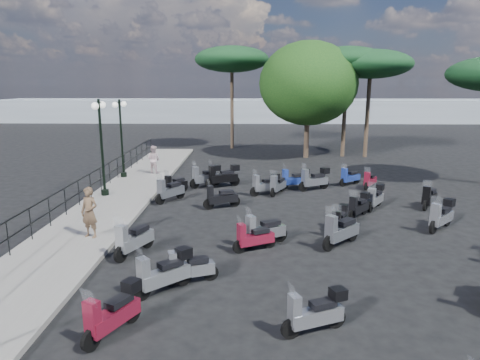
{
  "coord_description": "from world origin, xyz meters",
  "views": [
    {
      "loc": [
        -0.51,
        -15.38,
        5.29
      ],
      "look_at": [
        -0.92,
        2.53,
        1.2
      ],
      "focal_mm": 32.0,
      "sensor_mm": 36.0,
      "label": 1
    }
  ],
  "objects_px": {
    "scooter_11": "(223,177)",
    "scooter_15": "(265,185)",
    "scooter_19": "(339,221)",
    "scooter_27": "(370,181)",
    "scooter_1": "(113,313)",
    "scooter_2": "(133,240)",
    "scooter_9": "(221,198)",
    "pedestrian_far": "(154,159)",
    "lamp_post_1": "(101,141)",
    "scooter_3": "(170,191)",
    "scooter_21": "(314,180)",
    "pine_1": "(371,64)",
    "scooter_10": "(278,185)",
    "scooter_20": "(359,206)",
    "scooter_6": "(315,313)",
    "scooter_5": "(206,177)",
    "scooter_8": "(264,231)",
    "pine_2": "(232,60)",
    "scooter_7": "(189,269)",
    "scooter_26": "(375,198)",
    "scooter_24": "(441,216)",
    "pine_0": "(347,60)",
    "scooter_16": "(295,179)",
    "scooter_4": "(175,185)",
    "scooter_13": "(254,238)",
    "scooter_25": "(429,197)",
    "scooter_22": "(350,177)",
    "scooter_0": "(164,273)",
    "broadleaf_tree": "(308,84)",
    "woman": "(89,212)",
    "scooter_14": "(340,231)"
  },
  "relations": [
    {
      "from": "scooter_10",
      "to": "scooter_20",
      "type": "xyz_separation_m",
      "value": [
        3.02,
        -3.54,
        0.01
      ]
    },
    {
      "from": "scooter_9",
      "to": "scooter_20",
      "type": "height_order",
      "value": "scooter_9"
    },
    {
      "from": "scooter_22",
      "to": "broadleaf_tree",
      "type": "relative_size",
      "value": 0.16
    },
    {
      "from": "scooter_19",
      "to": "scooter_27",
      "type": "relative_size",
      "value": 1.13
    },
    {
      "from": "pedestrian_far",
      "to": "scooter_14",
      "type": "relative_size",
      "value": 1.09
    },
    {
      "from": "scooter_1",
      "to": "scooter_26",
      "type": "distance_m",
      "value": 12.66
    },
    {
      "from": "scooter_3",
      "to": "scooter_26",
      "type": "distance_m",
      "value": 9.04
    },
    {
      "from": "lamp_post_1",
      "to": "scooter_19",
      "type": "bearing_deg",
      "value": -25.88
    },
    {
      "from": "pedestrian_far",
      "to": "scooter_24",
      "type": "bearing_deg",
      "value": 166.99
    },
    {
      "from": "scooter_16",
      "to": "scooter_25",
      "type": "distance_m",
      "value": 6.37
    },
    {
      "from": "scooter_6",
      "to": "pine_2",
      "type": "bearing_deg",
      "value": -16.5
    },
    {
      "from": "scooter_15",
      "to": "scooter_19",
      "type": "height_order",
      "value": "scooter_15"
    },
    {
      "from": "scooter_4",
      "to": "scooter_27",
      "type": "distance_m",
      "value": 9.85
    },
    {
      "from": "scooter_22",
      "to": "pine_0",
      "type": "xyz_separation_m",
      "value": [
        1.54,
        9.12,
        6.39
      ]
    },
    {
      "from": "lamp_post_1",
      "to": "pedestrian_far",
      "type": "height_order",
      "value": "lamp_post_1"
    },
    {
      "from": "scooter_14",
      "to": "scooter_15",
      "type": "relative_size",
      "value": 1.02
    },
    {
      "from": "scooter_11",
      "to": "scooter_15",
      "type": "xyz_separation_m",
      "value": [
        2.11,
        -1.48,
        -0.07
      ]
    },
    {
      "from": "scooter_6",
      "to": "scooter_8",
      "type": "bearing_deg",
      "value": -12.09
    },
    {
      "from": "scooter_20",
      "to": "scooter_6",
      "type": "bearing_deg",
      "value": 109.87
    },
    {
      "from": "scooter_21",
      "to": "pine_1",
      "type": "distance_m",
      "value": 12.74
    },
    {
      "from": "scooter_16",
      "to": "scooter_25",
      "type": "xyz_separation_m",
      "value": [
        5.44,
        -3.31,
        -0.04
      ]
    },
    {
      "from": "scooter_15",
      "to": "scooter_9",
      "type": "bearing_deg",
      "value": 106.97
    },
    {
      "from": "scooter_2",
      "to": "scooter_15",
      "type": "bearing_deg",
      "value": -95.43
    },
    {
      "from": "scooter_7",
      "to": "scooter_20",
      "type": "height_order",
      "value": "scooter_7"
    },
    {
      "from": "woman",
      "to": "scooter_8",
      "type": "xyz_separation_m",
      "value": [
        5.87,
        -0.26,
        -0.53
      ]
    },
    {
      "from": "scooter_0",
      "to": "scooter_2",
      "type": "height_order",
      "value": "scooter_2"
    },
    {
      "from": "pedestrian_far",
      "to": "scooter_8",
      "type": "relative_size",
      "value": 1.02
    },
    {
      "from": "scooter_4",
      "to": "scooter_6",
      "type": "distance_m",
      "value": 12.82
    },
    {
      "from": "pine_1",
      "to": "scooter_5",
      "type": "bearing_deg",
      "value": -138.55
    },
    {
      "from": "scooter_10",
      "to": "scooter_16",
      "type": "xyz_separation_m",
      "value": [
        0.94,
        1.19,
        0.05
      ]
    },
    {
      "from": "scooter_21",
      "to": "lamp_post_1",
      "type": "bearing_deg",
      "value": 71.57
    },
    {
      "from": "scooter_27",
      "to": "pedestrian_far",
      "type": "bearing_deg",
      "value": 20.64
    },
    {
      "from": "scooter_4",
      "to": "scooter_8",
      "type": "distance_m",
      "value": 7.85
    },
    {
      "from": "woman",
      "to": "lamp_post_1",
      "type": "bearing_deg",
      "value": 122.3
    },
    {
      "from": "pedestrian_far",
      "to": "scooter_16",
      "type": "xyz_separation_m",
      "value": [
        7.85,
        -2.96,
        -0.46
      ]
    },
    {
      "from": "scooter_15",
      "to": "lamp_post_1",
      "type": "bearing_deg",
      "value": 63.3
    },
    {
      "from": "woman",
      "to": "scooter_13",
      "type": "distance_m",
      "value": 5.62
    },
    {
      "from": "scooter_1",
      "to": "scooter_2",
      "type": "xyz_separation_m",
      "value": [
        -0.72,
        4.33,
        -0.0
      ]
    },
    {
      "from": "scooter_20",
      "to": "scooter_15",
      "type": "bearing_deg",
      "value": -4.03
    },
    {
      "from": "scooter_6",
      "to": "scooter_5",
      "type": "bearing_deg",
      "value": -7.06
    },
    {
      "from": "scooter_13",
      "to": "scooter_20",
      "type": "xyz_separation_m",
      "value": [
        4.23,
        3.6,
        0.03
      ]
    },
    {
      "from": "scooter_3",
      "to": "scooter_11",
      "type": "distance_m",
      "value": 3.6
    },
    {
      "from": "lamp_post_1",
      "to": "scooter_1",
      "type": "bearing_deg",
      "value": -71.94
    },
    {
      "from": "scooter_19",
      "to": "scooter_21",
      "type": "relative_size",
      "value": 0.88
    },
    {
      "from": "scooter_7",
      "to": "pine_0",
      "type": "height_order",
      "value": "pine_0"
    },
    {
      "from": "woman",
      "to": "scooter_9",
      "type": "xyz_separation_m",
      "value": [
        4.17,
        4.0,
        -0.56
      ]
    },
    {
      "from": "scooter_6",
      "to": "pine_2",
      "type": "distance_m",
      "value": 27.57
    },
    {
      "from": "scooter_2",
      "to": "scooter_4",
      "type": "relative_size",
      "value": 1.31
    },
    {
      "from": "scooter_4",
      "to": "scooter_13",
      "type": "relative_size",
      "value": 0.91
    },
    {
      "from": "scooter_3",
      "to": "scooter_19",
      "type": "xyz_separation_m",
      "value": [
        6.84,
        -4.04,
        -0.03
      ]
    }
  ]
}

